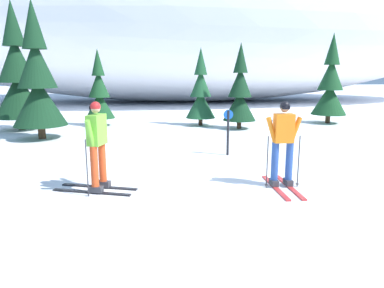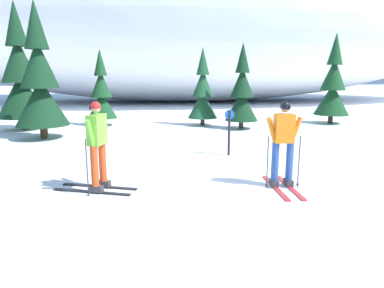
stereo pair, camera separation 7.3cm
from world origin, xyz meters
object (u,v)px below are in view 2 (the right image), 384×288
at_px(skier_orange_jacket, 283,143).
at_px(trail_marker_post, 229,129).
at_px(pine_tree_right, 242,93).
at_px(skier_lime_jacket, 97,144).
at_px(pine_tree_center_right, 203,93).
at_px(pine_tree_left, 40,82).
at_px(pine_tree_far_right, 333,86).
at_px(pine_tree_far_left, 20,77).
at_px(pine_tree_center_left, 102,94).

relative_size(skier_orange_jacket, trail_marker_post, 1.36).
bearing_deg(pine_tree_right, skier_lime_jacket, -122.02).
relative_size(skier_orange_jacket, pine_tree_center_right, 0.52).
xyz_separation_m(skier_orange_jacket, pine_tree_left, (-6.75, 6.30, 1.09)).
bearing_deg(pine_tree_far_right, pine_tree_right, -165.66).
bearing_deg(pine_tree_right, skier_orange_jacket, -97.22).
height_order(skier_lime_jacket, pine_tree_far_right, pine_tree_far_right).
bearing_deg(pine_tree_left, trail_marker_post, -28.07).
xyz_separation_m(pine_tree_center_right, pine_tree_far_right, (6.13, 0.04, 0.29)).
bearing_deg(skier_lime_jacket, trail_marker_post, 40.94).
xyz_separation_m(pine_tree_far_left, pine_tree_center_right, (7.68, 0.42, -0.74)).
height_order(pine_tree_center_right, trail_marker_post, pine_tree_center_right).
relative_size(pine_tree_far_left, pine_tree_far_right, 1.26).
distance_m(pine_tree_right, pine_tree_far_right, 4.76).
bearing_deg(trail_marker_post, pine_tree_far_left, 144.18).
distance_m(pine_tree_left, pine_tree_right, 7.90).
xyz_separation_m(skier_lime_jacket, pine_tree_far_left, (-4.41, 8.39, 1.22)).
bearing_deg(skier_lime_jacket, pine_tree_right, 57.98).
distance_m(pine_tree_center_right, trail_marker_post, 6.01).
xyz_separation_m(skier_lime_jacket, pine_tree_right, (4.80, 7.68, 0.54)).
xyz_separation_m(pine_tree_left, trail_marker_post, (6.22, -3.31, -1.28)).
height_order(pine_tree_center_left, pine_tree_right, pine_tree_right).
relative_size(skier_lime_jacket, skier_orange_jacket, 1.01).
height_order(skier_lime_jacket, pine_tree_center_left, pine_tree_center_left).
distance_m(skier_orange_jacket, trail_marker_post, 3.04).
bearing_deg(skier_orange_jacket, trail_marker_post, 100.05).
distance_m(pine_tree_center_left, pine_tree_center_right, 4.55).
relative_size(skier_orange_jacket, pine_tree_left, 0.37).
height_order(pine_tree_center_right, pine_tree_far_right, pine_tree_far_right).
height_order(pine_tree_left, trail_marker_post, pine_tree_left).
distance_m(pine_tree_center_left, pine_tree_right, 6.25).
relative_size(pine_tree_center_left, pine_tree_center_right, 0.98).
distance_m(pine_tree_left, trail_marker_post, 7.16).
xyz_separation_m(skier_orange_jacket, pine_tree_center_right, (-0.53, 8.96, 0.50)).
bearing_deg(skier_lime_jacket, pine_tree_far_left, 117.70).
bearing_deg(trail_marker_post, pine_tree_far_right, 44.43).
distance_m(pine_tree_far_left, pine_tree_far_right, 13.83).
xyz_separation_m(skier_orange_jacket, trail_marker_post, (-0.53, 2.99, -0.19)).
distance_m(skier_lime_jacket, skier_orange_jacket, 3.81).
bearing_deg(pine_tree_center_right, skier_orange_jacket, -86.59).
bearing_deg(pine_tree_far_right, pine_tree_center_right, -179.66).
height_order(pine_tree_left, pine_tree_far_right, pine_tree_left).
distance_m(skier_lime_jacket, pine_tree_center_left, 9.32).
distance_m(skier_lime_jacket, pine_tree_far_right, 12.95).
height_order(pine_tree_far_left, pine_tree_center_left, pine_tree_far_left).
relative_size(pine_tree_far_left, pine_tree_center_right, 1.51).
xyz_separation_m(pine_tree_center_right, trail_marker_post, (0.00, -5.97, -0.69)).
bearing_deg(pine_tree_left, pine_tree_far_right, 12.31).
bearing_deg(pine_tree_far_left, skier_lime_jacket, -62.30).
xyz_separation_m(pine_tree_far_left, pine_tree_far_right, (13.82, 0.46, -0.45)).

